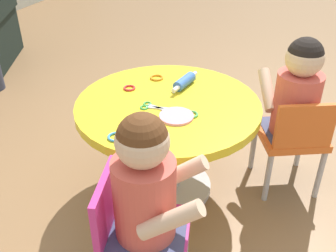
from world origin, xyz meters
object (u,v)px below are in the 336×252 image
object	(u,v)px
craft_table	(168,126)
child_chair_right	(293,137)
child_chair_left	(136,232)
rolling_pin	(184,82)
seated_child_left	(146,184)
seated_child_right	(298,91)
craft_scissors	(151,107)

from	to	relation	value
craft_table	child_chair_right	distance (m)	0.61
craft_table	child_chair_left	bearing A→B (deg)	-167.56
craft_table	child_chair_right	bearing A→B (deg)	-65.18
rolling_pin	child_chair_left	bearing A→B (deg)	-171.06
seated_child_left	seated_child_right	world-z (taller)	same
child_chair_right	seated_child_right	xyz separation A→B (m)	(0.04, 0.02, 0.23)
seated_child_left	craft_scissors	world-z (taller)	seated_child_left
child_chair_left	child_chair_right	distance (m)	0.94
craft_table	seated_child_right	xyz separation A→B (m)	(0.29, -0.53, 0.16)
seated_child_right	rolling_pin	size ratio (longest dim) A/B	2.21
seated_child_left	child_chair_right	distance (m)	0.94
craft_table	rolling_pin	size ratio (longest dim) A/B	3.66
craft_table	seated_child_left	xyz separation A→B (m)	(-0.58, -0.17, 0.16)
child_chair_right	seated_child_right	world-z (taller)	seated_child_right
child_chair_right	craft_table	bearing A→B (deg)	114.82
child_chair_left	craft_scissors	bearing A→B (deg)	19.19
child_chair_right	rolling_pin	distance (m)	0.59
seated_child_right	craft_scissors	size ratio (longest dim) A/B	3.75
seated_child_left	craft_table	bearing A→B (deg)	16.23
craft_table	seated_child_left	world-z (taller)	seated_child_left
seated_child_right	craft_scissors	bearing A→B (deg)	121.70
craft_table	child_chair_right	world-z (taller)	child_chair_right
craft_table	seated_child_right	size ratio (longest dim) A/B	1.66
craft_scissors	child_chair_right	bearing A→B (deg)	-61.66
child_chair_left	seated_child_right	size ratio (longest dim) A/B	1.05
child_chair_left	seated_child_left	size ratio (longest dim) A/B	1.05
rolling_pin	craft_scissors	distance (m)	0.26
craft_table	child_chair_left	xyz separation A→B (m)	(-0.59, -0.13, -0.07)
child_chair_left	rolling_pin	xyz separation A→B (m)	(0.77, 0.12, 0.22)
craft_table	craft_scissors	distance (m)	0.16
seated_child_left	rolling_pin	bearing A→B (deg)	11.85
craft_table	child_chair_right	xyz separation A→B (m)	(0.25, -0.55, -0.07)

